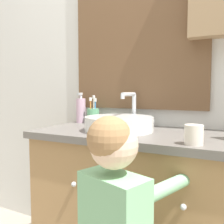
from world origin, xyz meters
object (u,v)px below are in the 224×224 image
Objects in this scene: toothbrush_holder at (93,116)px; drinking_cup at (194,135)px; sink_basin at (120,123)px; soap_dispenser at (81,110)px.

drinking_cup is (0.68, -0.37, -0.01)m from toothbrush_holder.
sink_basin reaches higher than soap_dispenser.
soap_dispenser is at bearing 179.79° from toothbrush_holder.
toothbrush_holder is at bearing -0.21° from soap_dispenser.
soap_dispenser is 2.54× the size of drinking_cup.
toothbrush_holder is 0.77m from drinking_cup.
sink_basin is at bearing -34.29° from toothbrush_holder.
sink_basin is at bearing 155.98° from drinking_cup.
sink_basin is 0.34m from toothbrush_holder.
soap_dispenser is (-0.09, 0.00, 0.03)m from toothbrush_holder.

